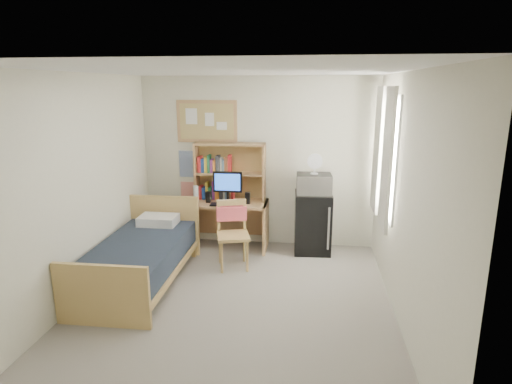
# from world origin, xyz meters

# --- Properties ---
(floor) EXTENTS (3.60, 4.20, 0.02)m
(floor) POSITION_xyz_m (0.00, 0.00, -0.01)
(floor) COLOR gray
(floor) RESTS_ON ground
(ceiling) EXTENTS (3.60, 4.20, 0.02)m
(ceiling) POSITION_xyz_m (0.00, 0.00, 2.60)
(ceiling) COLOR white
(ceiling) RESTS_ON wall_back
(wall_back) EXTENTS (3.60, 0.04, 2.60)m
(wall_back) POSITION_xyz_m (0.00, 2.10, 1.30)
(wall_back) COLOR white
(wall_back) RESTS_ON floor
(wall_front) EXTENTS (3.60, 0.04, 2.60)m
(wall_front) POSITION_xyz_m (0.00, -2.10, 1.30)
(wall_front) COLOR white
(wall_front) RESTS_ON floor
(wall_left) EXTENTS (0.04, 4.20, 2.60)m
(wall_left) POSITION_xyz_m (-1.80, 0.00, 1.30)
(wall_left) COLOR white
(wall_left) RESTS_ON floor
(wall_right) EXTENTS (0.04, 4.20, 2.60)m
(wall_right) POSITION_xyz_m (1.80, 0.00, 1.30)
(wall_right) COLOR white
(wall_right) RESTS_ON floor
(window_unit) EXTENTS (0.10, 1.40, 1.70)m
(window_unit) POSITION_xyz_m (1.75, 1.20, 1.60)
(window_unit) COLOR white
(window_unit) RESTS_ON wall_right
(curtain_left) EXTENTS (0.04, 0.55, 1.70)m
(curtain_left) POSITION_xyz_m (1.72, 0.80, 1.60)
(curtain_left) COLOR silver
(curtain_left) RESTS_ON wall_right
(curtain_right) EXTENTS (0.04, 0.55, 1.70)m
(curtain_right) POSITION_xyz_m (1.72, 1.60, 1.60)
(curtain_right) COLOR silver
(curtain_right) RESTS_ON wall_right
(bulletin_board) EXTENTS (0.94, 0.03, 0.64)m
(bulletin_board) POSITION_xyz_m (-0.78, 2.08, 1.92)
(bulletin_board) COLOR tan
(bulletin_board) RESTS_ON wall_back
(poster_wave) EXTENTS (0.30, 0.01, 0.42)m
(poster_wave) POSITION_xyz_m (-1.10, 2.09, 1.25)
(poster_wave) COLOR #254795
(poster_wave) RESTS_ON wall_back
(poster_japan) EXTENTS (0.28, 0.01, 0.36)m
(poster_japan) POSITION_xyz_m (-1.10, 2.09, 0.78)
(poster_japan) COLOR red
(poster_japan) RESTS_ON wall_back
(desk) EXTENTS (1.18, 0.60, 0.73)m
(desk) POSITION_xyz_m (-0.40, 1.79, 0.37)
(desk) COLOR tan
(desk) RESTS_ON floor
(desk_chair) EXTENTS (0.57, 0.57, 0.93)m
(desk_chair) POSITION_xyz_m (-0.20, 1.06, 0.47)
(desk_chair) COLOR tan
(desk_chair) RESTS_ON floor
(mini_fridge) EXTENTS (0.57, 0.57, 0.91)m
(mini_fridge) POSITION_xyz_m (0.87, 1.81, 0.46)
(mini_fridge) COLOR black
(mini_fridge) RESTS_ON floor
(bed) EXTENTS (1.02, 1.99, 0.54)m
(bed) POSITION_xyz_m (-1.28, 0.41, 0.27)
(bed) COLOR #19212E
(bed) RESTS_ON floor
(hutch) EXTENTS (1.08, 0.29, 0.88)m
(hutch) POSITION_xyz_m (-0.40, 1.94, 1.17)
(hutch) COLOR tan
(hutch) RESTS_ON desk
(monitor) EXTENTS (0.44, 0.04, 0.46)m
(monitor) POSITION_xyz_m (-0.40, 1.73, 0.97)
(monitor) COLOR black
(monitor) RESTS_ON desk
(keyboard) EXTENTS (0.47, 0.16, 0.02)m
(keyboard) POSITION_xyz_m (-0.40, 1.59, 0.75)
(keyboard) COLOR black
(keyboard) RESTS_ON desk
(speaker_left) EXTENTS (0.07, 0.07, 0.17)m
(speaker_left) POSITION_xyz_m (-0.70, 1.72, 0.82)
(speaker_left) COLOR black
(speaker_left) RESTS_ON desk
(speaker_right) EXTENTS (0.07, 0.07, 0.18)m
(speaker_right) POSITION_xyz_m (-0.10, 1.73, 0.82)
(speaker_right) COLOR black
(speaker_right) RESTS_ON desk
(water_bottle) EXTENTS (0.08, 0.08, 0.26)m
(water_bottle) POSITION_xyz_m (-0.88, 1.68, 0.86)
(water_bottle) COLOR silver
(water_bottle) RESTS_ON desk
(hoodie) EXTENTS (0.44, 0.24, 0.20)m
(hoodie) POSITION_xyz_m (-0.25, 1.25, 0.72)
(hoodie) COLOR #FC606A
(hoodie) RESTS_ON desk_chair
(microwave) EXTENTS (0.52, 0.41, 0.29)m
(microwave) POSITION_xyz_m (0.87, 1.79, 1.06)
(microwave) COLOR #B6B6BA
(microwave) RESTS_ON mini_fridge
(desk_fan) EXTENTS (0.23, 0.23, 0.27)m
(desk_fan) POSITION_xyz_m (0.87, 1.79, 1.34)
(desk_fan) COLOR silver
(desk_fan) RESTS_ON microwave
(pillow) EXTENTS (0.53, 0.37, 0.13)m
(pillow) POSITION_xyz_m (-1.29, 1.16, 0.61)
(pillow) COLOR silver
(pillow) RESTS_ON bed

